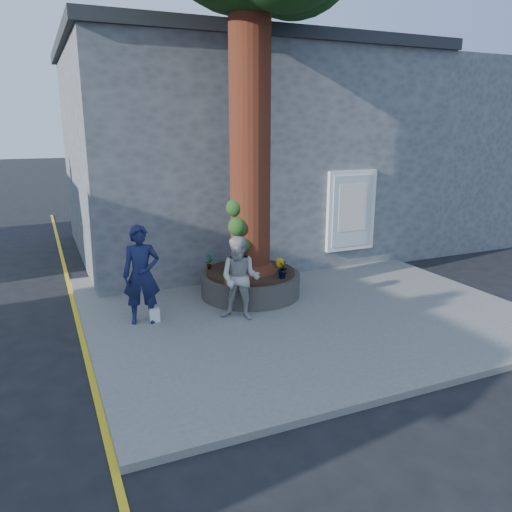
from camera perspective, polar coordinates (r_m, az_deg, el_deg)
name	(u,v)px	position (r m, az deg, el deg)	size (l,w,h in m)	color
ground	(253,337)	(9.80, -0.33, -9.24)	(120.00, 120.00, 0.00)	black
pavement	(297,306)	(11.22, 4.70, -5.77)	(9.00, 8.00, 0.12)	slate
yellow_line	(83,344)	(10.05, -19.14, -9.45)	(0.10, 30.00, 0.01)	yellow
stone_shop	(236,151)	(16.58, -2.35, 11.88)	(10.30, 8.30, 6.30)	#54565A
neighbour_shop	(427,151)	(20.89, 18.96, 11.27)	(6.00, 8.00, 6.00)	#54565A
planter	(250,283)	(11.67, -0.64, -3.08)	(2.30, 2.30, 0.60)	black
man	(141,275)	(10.11, -12.96, -2.11)	(0.73, 0.48, 1.99)	#171D40
woman	(240,278)	(10.08, -1.83, -2.58)	(0.84, 0.65, 1.73)	#B2AEAA
shopping_bag	(155,315)	(10.35, -11.50, -6.64)	(0.20, 0.12, 0.28)	white
plant_a	(209,261)	(11.67, -5.42, -0.61)	(0.20, 0.13, 0.37)	gray
plant_b	(281,269)	(10.92, 2.90, -1.44)	(0.24, 0.24, 0.44)	gray
plant_c	(284,267)	(11.28, 3.18, -1.31)	(0.17, 0.17, 0.30)	gray
plant_d	(229,278)	(10.49, -3.13, -2.49)	(0.29, 0.25, 0.32)	gray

